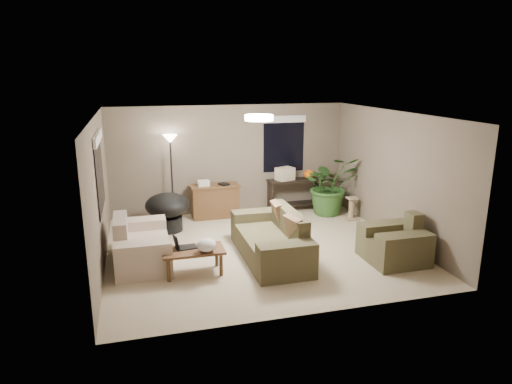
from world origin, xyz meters
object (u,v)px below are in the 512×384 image
object	(u,v)px
coffee_table	(193,253)
armchair	(395,245)
papasan_chair	(167,209)
houseplant	(329,191)
cat_scratching_post	(351,210)
desk	(215,201)
loveseat	(140,247)
main_sofa	(272,241)
console_table	(295,192)
floor_lamp	(171,149)

from	to	relation	value
coffee_table	armchair	bearing A→B (deg)	-6.38
armchair	coffee_table	xyz separation A→B (m)	(-3.46, 0.39, 0.06)
papasan_chair	houseplant	bearing A→B (deg)	3.34
houseplant	cat_scratching_post	world-z (taller)	houseplant
desk	houseplant	xyz separation A→B (m)	(2.61, -0.44, 0.16)
houseplant	cat_scratching_post	bearing A→B (deg)	-57.36
loveseat	houseplant	bearing A→B (deg)	22.63
main_sofa	loveseat	distance (m)	2.30
coffee_table	desk	xyz separation A→B (m)	(0.88, 2.91, 0.02)
main_sofa	papasan_chair	distance (m)	2.57
loveseat	desk	distance (m)	2.82
main_sofa	cat_scratching_post	world-z (taller)	main_sofa
loveseat	console_table	xyz separation A→B (m)	(3.65, 2.31, 0.14)
console_table	floor_lamp	distance (m)	3.10
floor_lamp	houseplant	xyz separation A→B (m)	(3.55, -0.51, -1.06)
loveseat	houseplant	xyz separation A→B (m)	(4.32, 1.80, 0.24)
console_table	papasan_chair	xyz separation A→B (m)	(-3.06, -0.73, 0.03)
papasan_chair	desk	bearing A→B (deg)	30.49
armchair	desk	xyz separation A→B (m)	(-2.58, 3.30, 0.08)
coffee_table	desk	size ratio (longest dim) A/B	0.91
main_sofa	floor_lamp	size ratio (longest dim) A/B	1.15
floor_lamp	loveseat	bearing A→B (deg)	-108.44
loveseat	papasan_chair	bearing A→B (deg)	69.58
coffee_table	papasan_chair	bearing A→B (deg)	95.95
desk	floor_lamp	distance (m)	1.54
coffee_table	desk	bearing A→B (deg)	73.13
cat_scratching_post	houseplant	bearing A→B (deg)	122.64
armchair	main_sofa	bearing A→B (deg)	160.57
loveseat	desk	size ratio (longest dim) A/B	1.45
main_sofa	floor_lamp	xyz separation A→B (m)	(-1.50, 2.66, 1.30)
cat_scratching_post	main_sofa	bearing A→B (deg)	-145.25
desk	papasan_chair	size ratio (longest dim) A/B	0.92
desk	papasan_chair	xyz separation A→B (m)	(-1.12, -0.66, 0.09)
desk	papasan_chair	bearing A→B (deg)	-149.51
armchair	desk	distance (m)	4.19
coffee_table	cat_scratching_post	bearing A→B (deg)	27.27
loveseat	console_table	size ratio (longest dim) A/B	1.23
papasan_chair	houseplant	world-z (taller)	houseplant
main_sofa	floor_lamp	bearing A→B (deg)	119.48
main_sofa	console_table	xyz separation A→B (m)	(1.37, 2.66, 0.14)
floor_lamp	coffee_table	bearing A→B (deg)	-88.96
loveseat	houseplant	distance (m)	4.68
floor_lamp	houseplant	world-z (taller)	floor_lamp
papasan_chair	floor_lamp	size ratio (longest dim) A/B	0.63
armchair	coffee_table	size ratio (longest dim) A/B	1.00
main_sofa	cat_scratching_post	distance (m)	2.88
cat_scratching_post	armchair	bearing A→B (deg)	-98.54
loveseat	papasan_chair	xyz separation A→B (m)	(0.59, 1.58, 0.17)
armchair	houseplant	xyz separation A→B (m)	(0.03, 2.86, 0.24)
papasan_chair	cat_scratching_post	bearing A→B (deg)	-4.04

